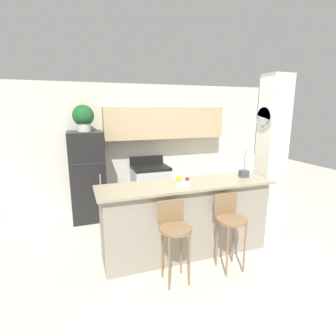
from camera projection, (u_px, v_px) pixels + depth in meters
ground_plane at (186, 252)px, 3.84m from camera, size 14.00×14.00×0.00m
wall_back at (152, 138)px, 5.54m from camera, size 5.60×0.38×2.55m
pillar_right at (271, 160)px, 4.04m from camera, size 0.38×0.34×2.55m
counter_bar at (186, 218)px, 3.72m from camera, size 2.46×0.67×1.05m
refrigerator at (87, 176)px, 4.91m from camera, size 0.62×0.74×1.66m
stove_range at (151, 187)px, 5.45m from camera, size 0.73×0.64×1.07m
bar_stool_left at (174, 229)px, 3.09m from camera, size 0.39×0.39×0.99m
bar_stool_right at (230, 220)px, 3.34m from camera, size 0.39×0.39×0.99m
potted_plant_on_fridge at (83, 117)px, 4.67m from camera, size 0.38×0.38×0.47m
orchid_vase at (244, 169)px, 3.91m from camera, size 0.12×0.12×0.46m
fruit_bowl at (183, 182)px, 3.54m from camera, size 0.25×0.25×0.12m
trash_bin at (119, 209)px, 4.99m from camera, size 0.28×0.28×0.38m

